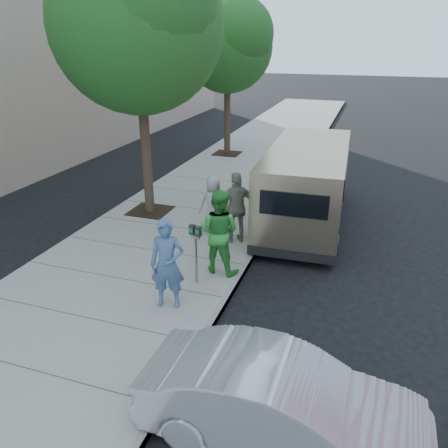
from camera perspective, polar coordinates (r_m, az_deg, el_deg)
The scene contains 12 objects.
ground at distance 10.85m, azimuth -4.59°, elevation -4.85°, with size 120.00×120.00×0.00m, color black.
sidewalk at distance 11.21m, azimuth -9.32°, elevation -3.69°, with size 5.00×60.00×0.15m, color gray.
curb_face at distance 10.39m, azimuth 2.77°, elevation -5.69°, with size 0.12×60.00×0.16m, color gray.
tree_near at distance 12.74m, azimuth -11.15°, elevation 24.89°, with size 4.62×4.60×7.53m.
tree_far at distance 19.74m, azimuth 0.59°, elevation 22.64°, with size 3.92×3.80×6.49m.
parking_meter at distance 9.20m, azimuth -3.73°, elevation -2.37°, with size 0.29×0.17×1.35m.
van at distance 12.85m, azimuth 10.76°, elevation 5.24°, with size 2.31×6.25×2.29m.
sedan at distance 6.28m, azimuth 7.52°, elevation -22.30°, with size 1.35×3.87×1.27m, color silver.
person_officer at distance 8.51m, azimuth -7.41°, elevation -5.22°, with size 0.67×0.44×1.84m, color #466894.
person_green_shirt at distance 9.67m, azimuth -0.65°, elevation -0.98°, with size 0.95×0.74×1.96m, color green.
person_gray_shirt at distance 11.82m, azimuth -1.39°, elevation 2.68°, with size 0.78×0.50×1.59m, color #9B9B9D.
person_striped_polo at distance 11.14m, azimuth 1.70°, elevation 2.13°, with size 1.10×0.46×1.87m, color gray.
Camera 1 is at (3.86, -8.77, 5.10)m, focal length 35.00 mm.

